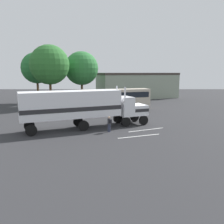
# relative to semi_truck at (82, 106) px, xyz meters

# --- Properties ---
(ground_plane) EXTENTS (120.00, 120.00, 0.00)m
(ground_plane) POSITION_rel_semi_truck_xyz_m (5.78, 2.83, -2.52)
(ground_plane) COLOR #2D2D30
(lane_stripe_near) EXTENTS (4.03, 2.06, 0.01)m
(lane_stripe_near) POSITION_rel_semi_truck_xyz_m (6.96, -0.67, -2.52)
(lane_stripe_near) COLOR silver
(lane_stripe_near) RESTS_ON ground_plane
(lane_stripe_mid) EXTENTS (4.17, 1.71, 0.01)m
(lane_stripe_mid) POSITION_rel_semi_truck_xyz_m (5.91, -3.22, -2.52)
(lane_stripe_mid) COLOR silver
(lane_stripe_mid) RESTS_ON ground_plane
(semi_truck) EXTENTS (13.98, 7.95, 4.50)m
(semi_truck) POSITION_rel_semi_truck_xyz_m (0.00, 0.00, 0.00)
(semi_truck) COLOR white
(semi_truck) RESTS_ON ground_plane
(person_bystander) EXTENTS (0.45, 0.47, 1.63)m
(person_bystander) POSITION_rel_semi_truck_xyz_m (3.02, -1.50, -1.63)
(person_bystander) COLOR #2D3347
(person_bystander) RESTS_ON ground_plane
(parked_bus) EXTENTS (11.21, 6.12, 3.40)m
(parked_bus) POSITION_rel_semi_truck_xyz_m (4.06, 13.09, -0.46)
(parked_bus) COLOR #BFB29E
(parked_bus) RESTS_ON ground_plane
(parked_car) EXTENTS (4.57, 4.14, 1.57)m
(parked_car) POSITION_rel_semi_truck_xyz_m (-5.62, 12.16, -1.72)
(parked_car) COLOR #B7B7BC
(parked_car) RESTS_ON ground_plane
(tree_left) EXTENTS (6.79, 6.79, 10.31)m
(tree_left) POSITION_rel_semi_truck_xyz_m (-2.89, 23.69, 4.38)
(tree_left) COLOR brown
(tree_left) RESTS_ON ground_plane
(tree_center) EXTENTS (6.15, 6.15, 10.06)m
(tree_center) POSITION_rel_semi_truck_xyz_m (-11.67, 22.72, 4.44)
(tree_center) COLOR brown
(tree_center) RESTS_ON ground_plane
(tree_right) EXTENTS (7.05, 7.05, 10.97)m
(tree_right) POSITION_rel_semi_truck_xyz_m (-7.83, 17.72, 4.90)
(tree_right) COLOR brown
(tree_right) RESTS_ON ground_plane
(building_backdrop) EXTENTS (20.03, 13.17, 6.00)m
(building_backdrop) POSITION_rel_semi_truck_xyz_m (9.49, 30.89, 0.69)
(building_backdrop) COLOR gray
(building_backdrop) RESTS_ON ground_plane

